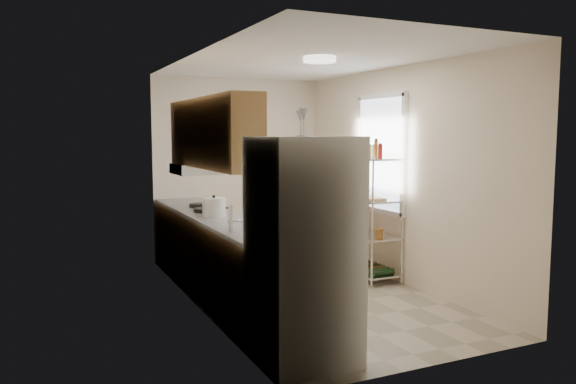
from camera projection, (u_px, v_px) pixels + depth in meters
name	position (u px, v px, depth m)	size (l,w,h in m)	color
room	(306.00, 179.00, 6.23)	(2.52, 4.42, 2.62)	#B7AA95
counter_run	(216.00, 254.00, 6.33)	(0.63, 3.51, 0.90)	tan
upper_cabinets	(211.00, 133.00, 5.82)	(0.33, 2.20, 0.72)	tan
range_hood	(196.00, 169.00, 6.61)	(0.50, 0.60, 0.12)	#B7BABC
window	(381.00, 154.00, 7.03)	(0.06, 1.00, 1.46)	white
bakers_rack	(368.00, 190.00, 6.94)	(0.45, 0.90, 1.73)	silver
ceiling_dome	(320.00, 60.00, 5.83)	(0.34, 0.34, 0.06)	white
refrigerator	(303.00, 250.00, 4.40)	(0.74, 0.74, 1.79)	white
wine_glass_a	(301.00, 123.00, 4.30)	(0.07, 0.07, 0.20)	silver
wine_glass_b	(304.00, 122.00, 4.17)	(0.07, 0.07, 0.21)	silver
rice_cooker	(214.00, 207.00, 6.15)	(0.25, 0.25, 0.20)	white
frying_pan_large	(205.00, 210.00, 6.49)	(0.27, 0.27, 0.05)	black
frying_pan_small	(198.00, 205.00, 6.90)	(0.23, 0.23, 0.05)	black
cutting_board	(366.00, 198.00, 6.78)	(0.33, 0.42, 0.03)	tan
espresso_machine	(359.00, 183.00, 7.26)	(0.18, 0.26, 0.31)	black
storage_bag	(358.00, 225.00, 7.15)	(0.11, 0.15, 0.17)	#973012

